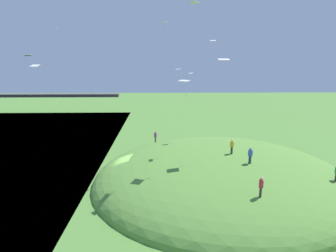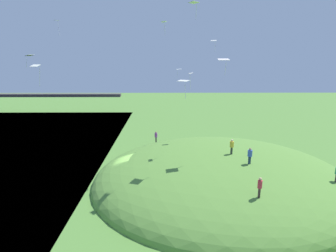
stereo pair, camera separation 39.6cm
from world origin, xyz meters
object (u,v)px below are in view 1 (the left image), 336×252
at_px(kite_3, 164,23).
at_px(kite_7, 195,3).
at_px(kite_5, 178,69).
at_px(kite_2, 184,82).
at_px(kite_0, 191,75).
at_px(kite_1, 213,41).
at_px(person_watching_kites, 261,184).
at_px(person_on_hilltop, 232,145).
at_px(person_with_child, 250,154).
at_px(kite_9, 35,67).
at_px(kite_8, 224,60).
at_px(kite_4, 56,22).
at_px(person_walking_path, 155,136).
at_px(kite_6, 28,56).

xyz_separation_m(kite_3, kite_7, (2.86, -3.94, 1.29)).
bearing_deg(kite_5, kite_2, -90.73).
bearing_deg(kite_2, kite_5, 89.27).
relative_size(kite_0, kite_1, 1.26).
xyz_separation_m(person_watching_kites, kite_0, (-4.89, 10.14, 8.16)).
bearing_deg(person_watching_kites, person_on_hilltop, -65.32).
bearing_deg(person_with_child, kite_1, 70.15).
relative_size(person_watching_kites, kite_1, 1.21).
height_order(kite_7, kite_9, kite_7).
distance_m(kite_7, kite_8, 6.01).
height_order(kite_2, kite_4, kite_4).
height_order(person_on_hilltop, person_walking_path, person_on_hilltop).
height_order(person_walking_path, kite_7, kite_7).
bearing_deg(kite_9, kite_5, 37.88).
relative_size(kite_1, kite_6, 1.01).
distance_m(kite_2, kite_8, 4.69).
relative_size(kite_3, kite_5, 1.25).
bearing_deg(kite_9, kite_0, 8.36).
height_order(kite_6, kite_7, kite_7).
bearing_deg(kite_4, kite_3, -28.72).
relative_size(person_watching_kites, kite_5, 1.44).
xyz_separation_m(person_watching_kites, kite_5, (-5.77, 19.37, 8.35)).
relative_size(person_on_hilltop, kite_6, 1.16).
distance_m(person_watching_kites, kite_4, 32.90).
xyz_separation_m(person_with_child, kite_7, (-5.67, 2.00, 14.27)).
bearing_deg(kite_3, person_walking_path, 101.11).
bearing_deg(person_on_hilltop, kite_1, 169.96).
bearing_deg(person_with_child, kite_4, 117.88).
relative_size(kite_4, kite_8, 1.20).
bearing_deg(kite_6, person_on_hilltop, -10.34).
distance_m(kite_0, kite_3, 6.37).
bearing_deg(kite_7, kite_5, 93.96).
relative_size(kite_1, kite_9, 0.64).
distance_m(person_with_child, kite_9, 23.04).
relative_size(person_on_hilltop, person_walking_path, 1.05).
bearing_deg(person_watching_kites, kite_4, -19.85).
height_order(kite_4, kite_9, kite_4).
bearing_deg(kite_7, kite_0, 88.87).
height_order(kite_3, kite_4, kite_4).
height_order(person_watching_kites, kite_8, kite_8).
bearing_deg(kite_8, kite_0, 138.07).
bearing_deg(person_watching_kites, person_walking_path, -41.77).
height_order(person_on_hilltop, kite_8, kite_8).
bearing_deg(kite_5, kite_0, -84.56).
distance_m(person_watching_kites, kite_5, 21.87).
height_order(person_on_hilltop, person_with_child, person_on_hilltop).
distance_m(person_on_hilltop, kite_2, 9.02).
bearing_deg(person_with_child, kite_5, 83.97).
xyz_separation_m(person_with_child, kite_3, (-8.53, 5.94, 12.98)).
distance_m(person_with_child, kite_6, 26.51).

